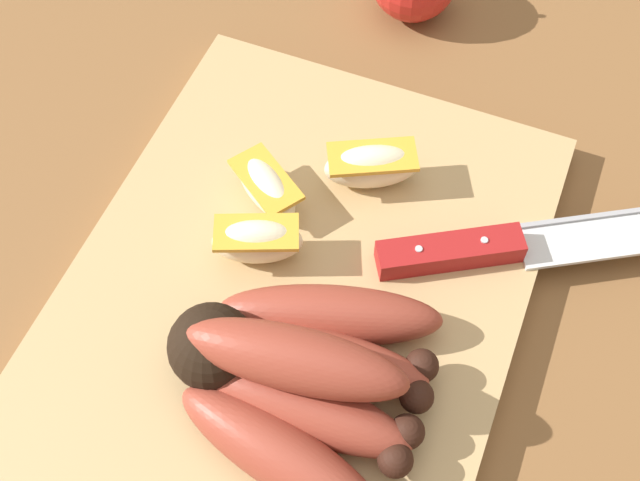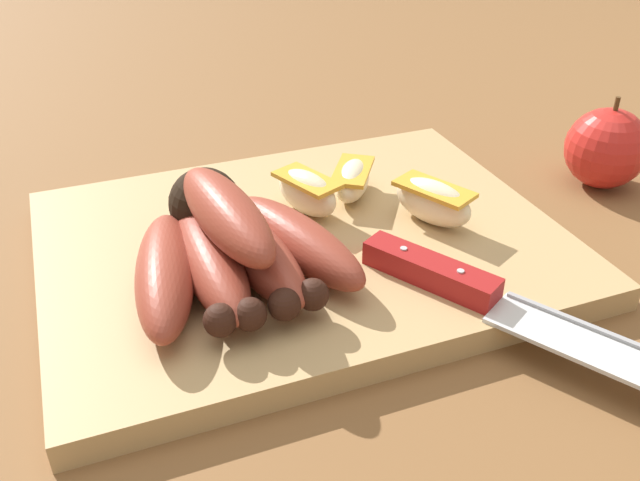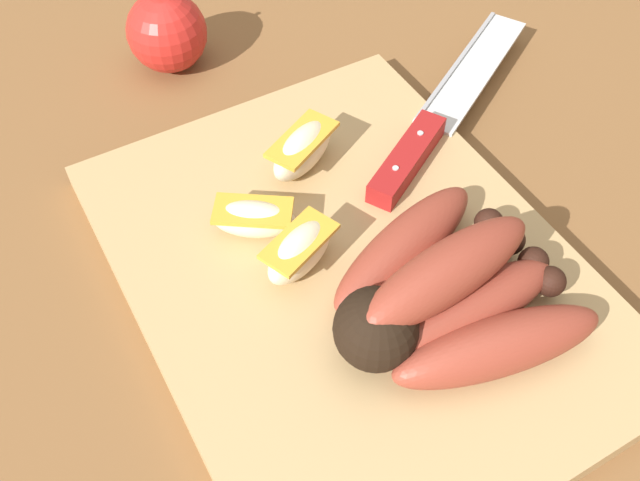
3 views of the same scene
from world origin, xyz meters
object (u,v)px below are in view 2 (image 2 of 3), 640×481
object	(u,v)px
banana_bunch	(229,244)
chefs_knife	(494,300)
whole_apple	(606,148)
apple_wedge_near	(307,192)
apple_wedge_middle	(433,201)
apple_wedge_far	(352,179)

from	to	relation	value
banana_bunch	chefs_knife	distance (m)	0.18
banana_bunch	chefs_knife	bearing A→B (deg)	146.21
whole_apple	apple_wedge_near	bearing A→B (deg)	-3.23
banana_bunch	apple_wedge_middle	size ratio (longest dim) A/B	2.32
banana_bunch	chefs_knife	xyz separation A→B (m)	(-0.15, 0.10, -0.02)
banana_bunch	apple_wedge_near	bearing A→B (deg)	-142.60
whole_apple	apple_wedge_middle	bearing A→B (deg)	9.67
whole_apple	apple_wedge_far	bearing A→B (deg)	-7.02
apple_wedge_far	whole_apple	size ratio (longest dim) A/B	0.77
banana_bunch	apple_wedge_middle	xyz separation A→B (m)	(-0.17, -0.01, -0.01)
apple_wedge_middle	whole_apple	bearing A→B (deg)	-170.33
apple_wedge_middle	whole_apple	world-z (taller)	whole_apple
chefs_knife	apple_wedge_middle	xyz separation A→B (m)	(-0.02, -0.11, 0.01)
banana_bunch	chefs_knife	size ratio (longest dim) A/B	0.66
apple_wedge_near	apple_wedge_middle	bearing A→B (deg)	150.21
banana_bunch	whole_apple	xyz separation A→B (m)	(-0.37, -0.05, -0.01)
chefs_knife	apple_wedge_near	bearing A→B (deg)	-66.51
banana_bunch	apple_wedge_far	size ratio (longest dim) A/B	2.54
banana_bunch	apple_wedge_far	distance (m)	0.15
apple_wedge_near	apple_wedge_middle	xyz separation A→B (m)	(-0.09, 0.05, -0.00)
chefs_knife	apple_wedge_far	world-z (taller)	apple_wedge_far
whole_apple	banana_bunch	bearing A→B (deg)	7.09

